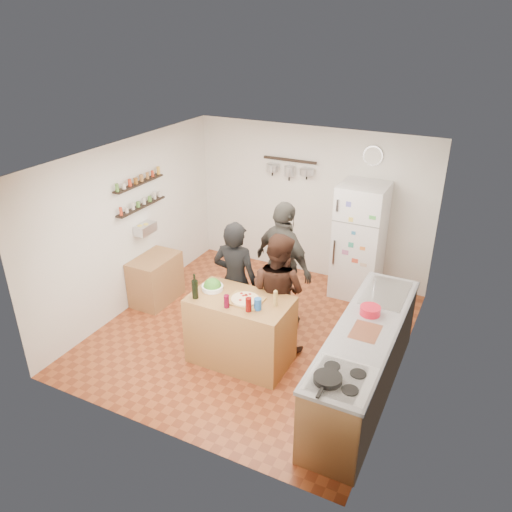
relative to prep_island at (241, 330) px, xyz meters
The scene contains 26 objects.
room_shell 1.29m from the prep_island, 97.96° to the left, with size 4.20×4.20×4.20m.
prep_island is the anchor object (origin of this frame).
pizza_board 0.47m from the prep_island, 14.04° to the right, with size 0.42×0.34×0.02m, color olive.
pizza 0.49m from the prep_island, 14.04° to the right, with size 0.34×0.34×0.02m, color #D6B98D.
salad_bowl 0.64m from the prep_island, behind, with size 0.27×0.27×0.05m, color white.
wine_bottle 0.79m from the prep_island, 156.25° to the right, with size 0.08×0.08×0.24m, color black.
wine_glass_near 0.59m from the prep_island, 101.77° to the right, with size 0.07×0.07×0.16m, color #54071C.
wine_glass_far 0.62m from the prep_island, 42.27° to the right, with size 0.07×0.07×0.17m, color #560807.
pepper_mill 0.70m from the prep_island, ahead, with size 0.05×0.05×0.16m, color #AB8A48.
salt_canister 0.62m from the prep_island, 21.80° to the right, with size 0.09×0.09×0.14m, color #1C4F9B.
person_left 0.69m from the prep_island, 124.37° to the left, with size 0.62×0.40×1.69m, color black.
person_center 0.68m from the prep_island, 62.26° to the left, with size 0.79×0.61×1.62m, color black.
person_back 1.15m from the prep_island, 83.70° to the left, with size 1.08×0.45×1.83m, color #33312D.
counter_run 1.56m from the prep_island, ahead, with size 0.63×2.63×0.90m, color #9E7042.
stove_top 1.85m from the prep_island, 29.53° to the right, with size 0.60×0.62×0.02m, color white.
skillet 1.82m from the prep_island, 33.84° to the right, with size 0.27×0.27×0.05m, color black.
sink 1.87m from the prep_island, 30.45° to the left, with size 0.50×0.80×0.03m, color silver.
cutting_board 1.62m from the prep_island, ahead, with size 0.30×0.40×0.02m, color #955236.
red_bowl 1.63m from the prep_island, 13.02° to the left, with size 0.24×0.24×0.10m, color red.
fridge 2.54m from the prep_island, 71.12° to the left, with size 0.70×0.68×1.80m, color white.
wall_clock 3.29m from the prep_island, 73.29° to the left, with size 0.30×0.30×0.03m, color silver.
spice_shelf_lower 2.46m from the prep_island, 158.47° to the left, with size 0.12×1.00×0.03m, color black.
spice_shelf_upper 2.63m from the prep_island, 158.47° to the left, with size 0.12×1.00×0.03m, color black.
produce_basket 2.31m from the prep_island, 158.19° to the left, with size 0.18×0.35×0.14m, color silver.
side_table 2.03m from the prep_island, 158.31° to the left, with size 0.50×0.80×0.73m, color #AC7748.
pot_rack 3.05m from the prep_island, 100.62° to the left, with size 0.90×0.04×0.04m, color black.
Camera 1 is at (2.66, -5.22, 4.02)m, focal length 35.00 mm.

